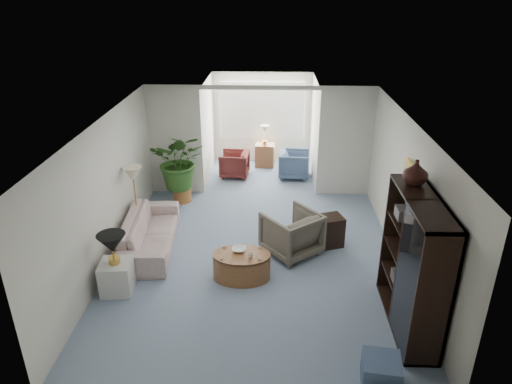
{
  "coord_description": "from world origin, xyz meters",
  "views": [
    {
      "loc": [
        0.27,
        -6.93,
        4.5
      ],
      "look_at": [
        0.0,
        0.6,
        1.1
      ],
      "focal_mm": 32.77,
      "sensor_mm": 36.0,
      "label": 1
    }
  ],
  "objects_px": {
    "coffee_bowl": "(239,249)",
    "sunroom_table": "(265,155)",
    "wingback_chair": "(292,233)",
    "entertainment_cabinet": "(414,265)",
    "ottoman": "(381,372)",
    "sunroom_chair_maroon": "(234,164)",
    "sofa": "(150,232)",
    "floor_lamp": "(133,174)",
    "framed_picture": "(411,178)",
    "plant_pot": "(182,194)",
    "coffee_table": "(242,266)",
    "coffee_cup": "(250,255)",
    "sunroom_chair_blue": "(294,164)",
    "end_table": "(117,277)",
    "side_table_dark": "(329,231)",
    "cabinet_urn": "(416,172)",
    "table_lamp": "(112,243)"
  },
  "relations": [
    {
      "from": "ottoman",
      "to": "sunroom_chair_maroon",
      "type": "bearing_deg",
      "value": 109.14
    },
    {
      "from": "entertainment_cabinet",
      "to": "sunroom_chair_maroon",
      "type": "xyz_separation_m",
      "value": [
        -2.9,
        5.47,
        -0.66
      ]
    },
    {
      "from": "framed_picture",
      "to": "side_table_dark",
      "type": "relative_size",
      "value": 0.86
    },
    {
      "from": "end_table",
      "to": "coffee_table",
      "type": "distance_m",
      "value": 1.99
    },
    {
      "from": "table_lamp",
      "to": "coffee_table",
      "type": "height_order",
      "value": "table_lamp"
    },
    {
      "from": "side_table_dark",
      "to": "sunroom_chair_maroon",
      "type": "xyz_separation_m",
      "value": [
        -2.01,
        3.32,
        0.03
      ]
    },
    {
      "from": "wingback_chair",
      "to": "entertainment_cabinet",
      "type": "relative_size",
      "value": 0.45
    },
    {
      "from": "wingback_chair",
      "to": "cabinet_urn",
      "type": "bearing_deg",
      "value": 101.28
    },
    {
      "from": "table_lamp",
      "to": "sunroom_chair_maroon",
      "type": "distance_m",
      "value": 5.13
    },
    {
      "from": "framed_picture",
      "to": "floor_lamp",
      "type": "relative_size",
      "value": 1.39
    },
    {
      "from": "coffee_cup",
      "to": "ottoman",
      "type": "xyz_separation_m",
      "value": [
        1.68,
        -2.08,
        -0.31
      ]
    },
    {
      "from": "sofa",
      "to": "cabinet_urn",
      "type": "bearing_deg",
      "value": -113.73
    },
    {
      "from": "framed_picture",
      "to": "sofa",
      "type": "relative_size",
      "value": 0.23
    },
    {
      "from": "wingback_chair",
      "to": "ottoman",
      "type": "height_order",
      "value": "wingback_chair"
    },
    {
      "from": "end_table",
      "to": "ottoman",
      "type": "bearing_deg",
      "value": -24.82
    },
    {
      "from": "plant_pot",
      "to": "end_table",
      "type": "bearing_deg",
      "value": -97.2
    },
    {
      "from": "sofa",
      "to": "coffee_bowl",
      "type": "xyz_separation_m",
      "value": [
        1.69,
        -0.81,
        0.16
      ]
    },
    {
      "from": "end_table",
      "to": "coffee_table",
      "type": "relative_size",
      "value": 0.55
    },
    {
      "from": "coffee_bowl",
      "to": "sunroom_table",
      "type": "xyz_separation_m",
      "value": [
        0.33,
        5.09,
        -0.18
      ]
    },
    {
      "from": "sofa",
      "to": "coffee_table",
      "type": "distance_m",
      "value": 1.97
    },
    {
      "from": "coffee_table",
      "to": "cabinet_urn",
      "type": "relative_size",
      "value": 2.69
    },
    {
      "from": "side_table_dark",
      "to": "coffee_table",
      "type": "bearing_deg",
      "value": -144.13
    },
    {
      "from": "sofa",
      "to": "plant_pot",
      "type": "distance_m",
      "value": 2.04
    },
    {
      "from": "sofa",
      "to": "coffee_table",
      "type": "bearing_deg",
      "value": -122.27
    },
    {
      "from": "framed_picture",
      "to": "plant_pot",
      "type": "relative_size",
      "value": 1.25
    },
    {
      "from": "table_lamp",
      "to": "coffee_bowl",
      "type": "distance_m",
      "value": 2.01
    },
    {
      "from": "end_table",
      "to": "wingback_chair",
      "type": "xyz_separation_m",
      "value": [
        2.79,
        1.25,
        0.14
      ]
    },
    {
      "from": "wingback_chair",
      "to": "sunroom_chair_maroon",
      "type": "distance_m",
      "value": 3.85
    },
    {
      "from": "sunroom_chair_blue",
      "to": "wingback_chair",
      "type": "bearing_deg",
      "value": -178.81
    },
    {
      "from": "table_lamp",
      "to": "cabinet_urn",
      "type": "relative_size",
      "value": 1.25
    },
    {
      "from": "side_table_dark",
      "to": "sunroom_chair_maroon",
      "type": "height_order",
      "value": "sunroom_chair_maroon"
    },
    {
      "from": "coffee_cup",
      "to": "sunroom_chair_maroon",
      "type": "relative_size",
      "value": 0.13
    },
    {
      "from": "side_table_dark",
      "to": "plant_pot",
      "type": "xyz_separation_m",
      "value": [
        -3.06,
        1.81,
        -0.13
      ]
    },
    {
      "from": "wingback_chair",
      "to": "sunroom_chair_blue",
      "type": "relative_size",
      "value": 1.19
    },
    {
      "from": "end_table",
      "to": "entertainment_cabinet",
      "type": "xyz_separation_m",
      "value": [
        4.37,
        -0.6,
        0.72
      ]
    },
    {
      "from": "sofa",
      "to": "floor_lamp",
      "type": "distance_m",
      "value": 1.13
    },
    {
      "from": "wingback_chair",
      "to": "entertainment_cabinet",
      "type": "height_order",
      "value": "entertainment_cabinet"
    },
    {
      "from": "ottoman",
      "to": "sunroom_chair_maroon",
      "type": "relative_size",
      "value": 0.64
    },
    {
      "from": "end_table",
      "to": "side_table_dark",
      "type": "height_order",
      "value": "side_table_dark"
    },
    {
      "from": "coffee_table",
      "to": "entertainment_cabinet",
      "type": "bearing_deg",
      "value": -23.03
    },
    {
      "from": "floor_lamp",
      "to": "wingback_chair",
      "type": "xyz_separation_m",
      "value": [
        2.95,
        -0.61,
        -0.85
      ]
    },
    {
      "from": "table_lamp",
      "to": "entertainment_cabinet",
      "type": "distance_m",
      "value": 4.41
    },
    {
      "from": "floor_lamp",
      "to": "entertainment_cabinet",
      "type": "distance_m",
      "value": 5.17
    },
    {
      "from": "coffee_bowl",
      "to": "sunroom_chair_maroon",
      "type": "height_order",
      "value": "sunroom_chair_maroon"
    },
    {
      "from": "end_table",
      "to": "coffee_table",
      "type": "height_order",
      "value": "end_table"
    },
    {
      "from": "coffee_cup",
      "to": "plant_pot",
      "type": "relative_size",
      "value": 0.23
    },
    {
      "from": "sunroom_chair_maroon",
      "to": "sunroom_chair_blue",
      "type": "bearing_deg",
      "value": 94.2
    },
    {
      "from": "entertainment_cabinet",
      "to": "plant_pot",
      "type": "distance_m",
      "value": 5.65
    },
    {
      "from": "cabinet_urn",
      "to": "plant_pot",
      "type": "bearing_deg",
      "value": 138.74
    },
    {
      "from": "side_table_dark",
      "to": "cabinet_urn",
      "type": "relative_size",
      "value": 1.65
    }
  ]
}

